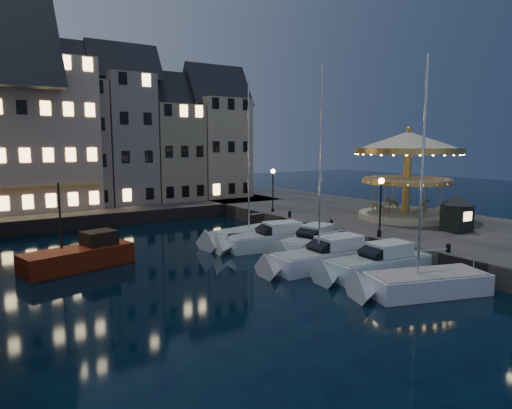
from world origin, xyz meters
TOP-DOWN VIEW (x-y plane):
  - ground at (0.00, 0.00)m, footprint 160.00×160.00m
  - quay_east at (14.00, 6.00)m, footprint 16.00×56.00m
  - quay_north at (-8.00, 28.00)m, footprint 44.00×12.00m
  - quaywall_e at (6.00, 6.00)m, footprint 0.15×44.00m
  - quaywall_n at (-6.00, 22.00)m, footprint 48.00×0.15m
  - streetlamp_b at (7.20, 1.00)m, footprint 0.44×0.44m
  - streetlamp_c at (7.20, 14.50)m, footprint 0.44×0.44m
  - streetlamp_d at (18.50, 8.00)m, footprint 0.44×0.44m
  - bollard_a at (6.60, -5.00)m, footprint 0.30×0.30m
  - bollard_b at (6.60, 0.50)m, footprint 0.30×0.30m
  - bollard_c at (6.60, 5.50)m, footprint 0.30×0.30m
  - bollard_d at (6.60, 11.00)m, footprint 0.30×0.30m
  - townhouse_nb at (-14.05, 30.00)m, footprint 6.16×8.00m
  - townhouse_nc at (-8.00, 30.00)m, footprint 6.82×8.00m
  - townhouse_nd at (-2.25, 30.00)m, footprint 5.50×8.00m
  - townhouse_ne at (3.20, 30.00)m, footprint 6.16×8.00m
  - townhouse_nf at (9.25, 30.00)m, footprint 6.82×8.00m
  - hotel_corner at (-14.00, 30.00)m, footprint 17.60×9.00m
  - motorboat_a at (1.62, -6.66)m, footprint 7.47×4.45m
  - motorboat_b at (2.26, -3.02)m, footprint 7.74×2.73m
  - motorboat_c at (0.93, 0.03)m, footprint 8.79×2.51m
  - motorboat_d at (2.70, 3.62)m, footprint 6.98×4.06m
  - motorboat_e at (1.07, 6.45)m, footprint 8.17×3.32m
  - motorboat_f at (1.20, 9.03)m, footprint 9.37×3.86m
  - red_fishing_boat at (-12.07, 8.61)m, footprint 7.20×3.95m
  - carousel at (14.69, 4.76)m, footprint 9.25×9.25m
  - ticket_kiosk at (13.02, -1.32)m, footprint 2.72×2.72m

SIDE VIEW (x-z plane):
  - ground at x=0.00m, z-range 0.00..0.00m
  - motorboat_f at x=1.20m, z-range -5.67..6.72m
  - motorboat_a at x=1.62m, z-range -5.69..6.77m
  - motorboat_d at x=2.70m, z-range -0.44..1.71m
  - motorboat_b at x=2.26m, z-range -0.43..1.72m
  - motorboat_e at x=1.07m, z-range -0.43..1.72m
  - quay_east at x=14.00m, z-range 0.00..1.30m
  - quay_north at x=-8.00m, z-range 0.00..1.30m
  - quaywall_e at x=6.00m, z-range 0.00..1.30m
  - quaywall_n at x=-6.00m, z-range 0.00..1.30m
  - motorboat_c at x=0.93m, z-range -5.16..6.52m
  - red_fishing_boat at x=-12.07m, z-range -2.19..3.56m
  - bollard_a at x=6.60m, z-range 1.32..1.89m
  - bollard_b at x=6.60m, z-range 1.32..1.89m
  - bollard_c at x=6.60m, z-range 1.32..1.89m
  - bollard_d at x=6.60m, z-range 1.32..1.89m
  - ticket_kiosk at x=13.02m, z-range 1.60..4.79m
  - streetlamp_b at x=7.20m, z-range 1.93..6.10m
  - streetlamp_c at x=7.20m, z-range 1.93..6.10m
  - streetlamp_d at x=18.50m, z-range 1.93..6.10m
  - carousel at x=14.69m, z-range 2.58..10.68m
  - townhouse_ne at x=3.20m, z-range 1.38..14.18m
  - townhouse_nb at x=-14.05m, z-range 1.38..15.18m
  - townhouse_nf at x=9.25m, z-range 1.38..15.18m
  - townhouse_nc at x=-8.00m, z-range 1.38..16.18m
  - townhouse_nd at x=-2.25m, z-range 1.38..17.18m
  - hotel_corner at x=-14.00m, z-range 1.38..18.18m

